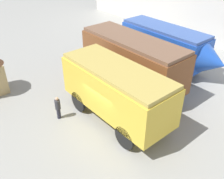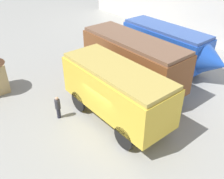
% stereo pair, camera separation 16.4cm
% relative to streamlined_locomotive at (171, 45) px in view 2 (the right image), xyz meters
% --- Properties ---
extents(ground_plane, '(80.00, 80.00, 0.00)m').
position_rel_streamlined_locomotive_xyz_m(ground_plane, '(2.55, -8.87, -1.96)').
color(ground_plane, gray).
extents(streamlined_locomotive, '(9.53, 2.56, 3.33)m').
position_rel_streamlined_locomotive_xyz_m(streamlined_locomotive, '(0.00, 0.00, 0.00)').
color(streamlined_locomotive, blue).
rests_on(streamlined_locomotive, ground_plane).
extents(passenger_coach_wooden, '(8.36, 2.82, 3.78)m').
position_rel_streamlined_locomotive_xyz_m(passenger_coach_wooden, '(0.27, -4.69, 0.27)').
color(passenger_coach_wooden, brown).
rests_on(passenger_coach_wooden, ground_plane).
extents(passenger_coach_vintage, '(7.31, 2.79, 3.57)m').
position_rel_streamlined_locomotive_xyz_m(passenger_coach_vintage, '(2.57, -8.22, 0.23)').
color(passenger_coach_vintage, gold).
rests_on(passenger_coach_vintage, ground_plane).
extents(visitor_person, '(0.34, 0.34, 1.55)m').
position_rel_streamlined_locomotive_xyz_m(visitor_person, '(0.24, -10.94, -1.13)').
color(visitor_person, '#262633').
rests_on(visitor_person, ground_plane).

